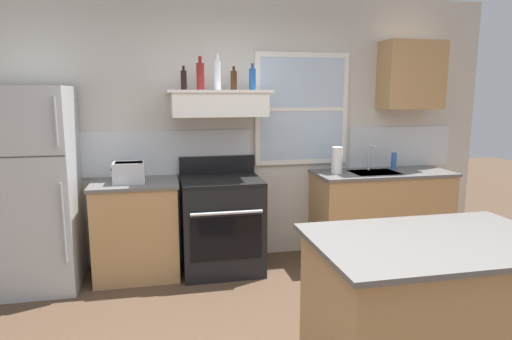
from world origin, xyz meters
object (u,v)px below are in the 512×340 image
at_px(paper_towel_roll, 337,160).
at_px(stove_range, 222,224).
at_px(dish_soap_bottle, 394,161).
at_px(kitchen_island, 431,314).
at_px(bottle_brown_stout, 234,80).
at_px(bottle_clear_tall, 217,75).
at_px(refrigerator, 34,189).
at_px(bottle_red_label_wine, 200,76).
at_px(bottle_blue_liqueur, 252,79).
at_px(bottle_balsamic_dark, 184,80).
at_px(toaster, 129,172).

bearing_deg(paper_towel_roll, stove_range, -178.20).
height_order(dish_soap_bottle, kitchen_island, dish_soap_bottle).
bearing_deg(paper_towel_roll, bottle_brown_stout, 173.61).
height_order(bottle_clear_tall, paper_towel_roll, bottle_clear_tall).
xyz_separation_m(refrigerator, paper_towel_roll, (2.84, 0.06, 0.16)).
bearing_deg(bottle_brown_stout, refrigerator, -174.44).
bearing_deg(kitchen_island, bottle_red_label_wine, 117.68).
distance_m(refrigerator, paper_towel_roll, 2.85).
bearing_deg(bottle_blue_liqueur, paper_towel_roll, -2.82).
bearing_deg(bottle_red_label_wine, bottle_brown_stout, 6.82).
height_order(bottle_balsamic_dark, bottle_brown_stout, bottle_brown_stout).
bearing_deg(bottle_red_label_wine, bottle_clear_tall, -5.41).
distance_m(bottle_balsamic_dark, bottle_blue_liqueur, 0.65).
relative_size(toaster, dish_soap_bottle, 1.65).
relative_size(bottle_brown_stout, dish_soap_bottle, 1.25).
distance_m(stove_range, bottle_brown_stout, 1.39).
bearing_deg(refrigerator, stove_range, 0.80).
distance_m(bottle_red_label_wine, kitchen_island, 2.79).
bearing_deg(stove_range, bottle_clear_tall, 94.91).
bearing_deg(kitchen_island, bottle_brown_stout, 110.09).
height_order(bottle_red_label_wine, kitchen_island, bottle_red_label_wine).
distance_m(bottle_clear_tall, paper_towel_roll, 1.47).
xyz_separation_m(bottle_red_label_wine, bottle_blue_liqueur, (0.49, -0.03, -0.02)).
xyz_separation_m(toaster, stove_range, (0.84, 0.03, -0.54)).
xyz_separation_m(bottle_blue_liqueur, paper_towel_roll, (0.87, -0.04, -0.80)).
bearing_deg(stove_range, bottle_red_label_wine, 145.36).
relative_size(bottle_blue_liqueur, dish_soap_bottle, 1.38).
distance_m(bottle_balsamic_dark, bottle_red_label_wine, 0.16).
relative_size(toaster, bottle_blue_liqueur, 1.19).
height_order(paper_towel_roll, kitchen_island, paper_towel_roll).
distance_m(toaster, bottle_red_label_wine, 1.11).
distance_m(stove_range, bottle_clear_tall, 1.42).
bearing_deg(bottle_blue_liqueur, bottle_balsamic_dark, 174.46).
distance_m(stove_range, bottle_blue_liqueur, 1.42).
relative_size(paper_towel_roll, dish_soap_bottle, 1.50).
relative_size(toaster, bottle_balsamic_dark, 1.34).
bearing_deg(dish_soap_bottle, toaster, -176.52).
distance_m(bottle_red_label_wine, bottle_blue_liqueur, 0.49).
bearing_deg(dish_soap_bottle, bottle_clear_tall, -178.85).
distance_m(bottle_balsamic_dark, dish_soap_bottle, 2.35).
height_order(bottle_clear_tall, bottle_brown_stout, bottle_clear_tall).
bearing_deg(bottle_brown_stout, toaster, -169.72).
xyz_separation_m(bottle_red_label_wine, bottle_brown_stout, (0.32, 0.04, -0.03)).
bearing_deg(dish_soap_bottle, bottle_red_label_wine, -179.36).
bearing_deg(bottle_clear_tall, bottle_blue_liqueur, -3.36).
height_order(refrigerator, stove_range, refrigerator).
relative_size(bottle_clear_tall, bottle_blue_liqueur, 1.34).
distance_m(refrigerator, toaster, 0.82).
bearing_deg(dish_soap_bottle, kitchen_island, -113.47).
relative_size(refrigerator, bottle_balsamic_dark, 8.01).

